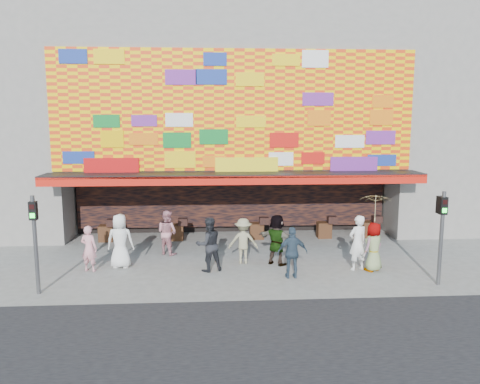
{
  "coord_description": "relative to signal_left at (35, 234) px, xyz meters",
  "views": [
    {
      "loc": [
        -0.99,
        -15.3,
        5.2
      ],
      "look_at": [
        0.1,
        2.0,
        2.5
      ],
      "focal_mm": 35.0,
      "sensor_mm": 36.0,
      "label": 1
    }
  ],
  "objects": [
    {
      "name": "ped_f",
      "position": [
        7.56,
        2.41,
        -0.94
      ],
      "size": [
        1.66,
        1.5,
        1.84
      ],
      "primitive_type": "imported",
      "rotation": [
        0.0,
        0.0,
        2.46
      ],
      "color": "gray",
      "rests_on": "ground"
    },
    {
      "name": "ped_d",
      "position": [
        6.37,
        2.63,
        -1.03
      ],
      "size": [
        1.11,
        0.68,
        1.66
      ],
      "primitive_type": "imported",
      "rotation": [
        0.0,
        0.0,
        3.08
      ],
      "color": "gray",
      "rests_on": "ground"
    },
    {
      "name": "parasol",
      "position": [
        10.79,
        1.48,
        0.33
      ],
      "size": [
        1.35,
        1.36,
        1.93
      ],
      "color": "#D4C685",
      "rests_on": "ground"
    },
    {
      "name": "signal_right",
      "position": [
        12.4,
        0.0,
        0.0
      ],
      "size": [
        0.22,
        0.2,
        3.0
      ],
      "color": "#59595B",
      "rests_on": "ground"
    },
    {
      "name": "ped_b",
      "position": [
        1.0,
        2.07,
        -1.06
      ],
      "size": [
        0.67,
        0.53,
        1.61
      ],
      "primitive_type": "imported",
      "rotation": [
        0.0,
        0.0,
        2.86
      ],
      "color": "pink",
      "rests_on": "ground"
    },
    {
      "name": "ground",
      "position": [
        6.2,
        1.5,
        -1.86
      ],
      "size": [
        90.0,
        90.0,
        0.0
      ],
      "primitive_type": "plane",
      "color": "slate",
      "rests_on": "ground"
    },
    {
      "name": "ped_i",
      "position": [
        3.5,
        3.99,
        -1.0
      ],
      "size": [
        1.06,
        1.02,
        1.73
      ],
      "primitive_type": "imported",
      "rotation": [
        0.0,
        0.0,
        2.52
      ],
      "color": "#C27D87",
      "rests_on": "ground"
    },
    {
      "name": "ped_e",
      "position": [
        7.87,
        0.94,
        -1.0
      ],
      "size": [
        1.02,
        0.44,
        1.72
      ],
      "primitive_type": "imported",
      "rotation": [
        0.0,
        0.0,
        3.16
      ],
      "color": "#304355",
      "rests_on": "ground"
    },
    {
      "name": "ped_a",
      "position": [
        2.0,
        2.42,
        -0.9
      ],
      "size": [
        0.97,
        0.66,
        1.93
      ],
      "primitive_type": "imported",
      "rotation": [
        0.0,
        0.0,
        3.09
      ],
      "color": "white",
      "rests_on": "ground"
    },
    {
      "name": "ped_c",
      "position": [
        5.12,
        1.84,
        -0.92
      ],
      "size": [
        1.1,
        0.98,
        1.89
      ],
      "primitive_type": "imported",
      "rotation": [
        0.0,
        0.0,
        3.48
      ],
      "color": "black",
      "rests_on": "ground"
    },
    {
      "name": "signal_left",
      "position": [
        0.0,
        0.0,
        0.0
      ],
      "size": [
        0.22,
        0.2,
        3.0
      ],
      "color": "#59595B",
      "rests_on": "ground"
    },
    {
      "name": "road_strip",
      "position": [
        6.2,
        -5.0,
        -1.85
      ],
      "size": [
        30.0,
        8.0,
        0.02
      ],
      "primitive_type": "cube",
      "color": "black",
      "rests_on": "ground"
    },
    {
      "name": "ped_g",
      "position": [
        10.79,
        1.48,
        -1.01
      ],
      "size": [
        0.99,
        0.91,
        1.7
      ],
      "primitive_type": "imported",
      "rotation": [
        0.0,
        0.0,
        3.73
      ],
      "color": "gray",
      "rests_on": "ground"
    },
    {
      "name": "ped_h",
      "position": [
        10.28,
        1.65,
        -0.9
      ],
      "size": [
        0.82,
        0.68,
        1.93
      ],
      "primitive_type": "imported",
      "rotation": [
        0.0,
        0.0,
        3.5
      ],
      "color": "white",
      "rests_on": "ground"
    },
    {
      "name": "shop_building",
      "position": [
        6.2,
        9.68,
        3.37
      ],
      "size": [
        15.2,
        9.4,
        10.0
      ],
      "color": "gray",
      "rests_on": "ground"
    }
  ]
}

